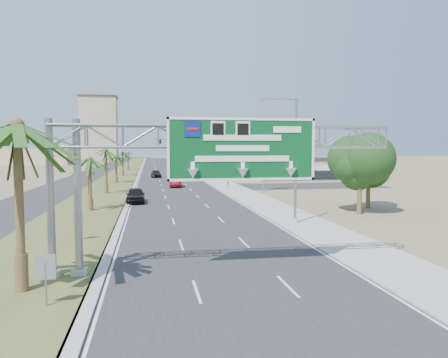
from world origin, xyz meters
TOP-DOWN VIEW (x-y plane):
  - road at (0.00, 110.00)m, footprint 12.00×300.00m
  - sidewalk_right at (8.50, 110.00)m, footprint 4.00×300.00m
  - median_grass at (-10.00, 110.00)m, footprint 7.00×300.00m
  - opposing_road at (-17.00, 110.00)m, footprint 8.00×300.00m
  - sign_gantry at (-1.06, 9.93)m, footprint 16.75×1.24m
  - palm_near at (-9.20, 8.00)m, footprint 5.70×5.70m
  - palm_row_b at (-9.50, 32.00)m, footprint 3.99×3.99m
  - palm_row_c at (-9.50, 48.00)m, footprint 3.99×3.99m
  - palm_row_d at (-9.50, 66.00)m, footprint 3.99×3.99m
  - palm_row_e at (-9.50, 85.00)m, footprint 3.99×3.99m
  - palm_row_f at (-9.50, 110.00)m, footprint 3.99×3.99m
  - streetlight_near at (7.30, 22.00)m, footprint 3.27×0.44m
  - streetlight_mid at (7.30, 52.00)m, footprint 3.27×0.44m
  - streetlight_far at (7.30, 88.00)m, footprint 3.27×0.44m
  - signal_mast at (5.17, 71.97)m, footprint 10.28×0.71m
  - store_building at (22.00, 66.00)m, footprint 18.00×10.00m
  - oak_near at (15.00, 26.00)m, footprint 4.50×4.50m
  - oak_far at (18.00, 30.00)m, footprint 3.50×3.50m
  - median_signback_a at (-7.80, 6.00)m, footprint 0.75×0.08m
  - median_signback_b at (-8.50, 18.00)m, footprint 0.75×0.08m
  - tower_distant at (-32.00, 250.00)m, footprint 20.00×16.00m
  - building_distant_left at (-45.00, 160.00)m, footprint 24.00×14.00m
  - building_distant_right at (30.00, 140.00)m, footprint 20.00×12.00m
  - car_left_lane at (-5.45, 38.01)m, footprint 2.03×4.95m
  - car_mid_lane at (0.07, 57.05)m, footprint 1.85×5.02m
  - car_right_lane at (5.45, 78.76)m, footprint 2.27×4.92m
  - car_far at (-2.56, 79.65)m, footprint 2.22×4.93m
  - pole_sign_red_near at (11.80, 47.75)m, footprint 2.42×0.51m
  - pole_sign_blue at (10.89, 66.96)m, footprint 2.00×0.37m
  - pole_sign_red_far at (11.09, 77.73)m, footprint 2.12×1.20m

SIDE VIEW (x-z plane):
  - road at x=0.00m, z-range 0.00..0.02m
  - opposing_road at x=-17.00m, z-range 0.00..0.02m
  - sidewalk_right at x=8.50m, z-range 0.00..0.10m
  - median_grass at x=-10.00m, z-range 0.00..0.12m
  - car_right_lane at x=5.45m, z-range 0.00..1.37m
  - car_far at x=-2.56m, z-range 0.00..1.40m
  - car_mid_lane at x=0.07m, z-range 0.00..1.64m
  - car_left_lane at x=-5.45m, z-range 0.00..1.68m
  - median_signback_a at x=-7.80m, z-range 0.41..2.49m
  - median_signback_b at x=-8.50m, z-range 0.41..2.49m
  - store_building at x=22.00m, z-range 0.00..4.00m
  - building_distant_right at x=30.00m, z-range 0.00..5.00m
  - building_distant_left at x=-45.00m, z-range 0.00..6.00m
  - oak_far at x=18.00m, z-range 1.02..6.62m
  - palm_row_d at x=-9.50m, z-range 1.69..7.14m
  - oak_near at x=15.00m, z-range 1.13..7.93m
  - streetlight_near at x=7.30m, z-range -0.31..9.69m
  - streetlight_mid at x=7.30m, z-range -0.31..9.69m
  - streetlight_far at x=7.30m, z-range -0.31..9.69m
  - palm_row_f at x=-9.50m, z-range 1.83..7.58m
  - signal_mast at x=5.17m, z-range 0.85..8.85m
  - palm_row_b at x=-9.50m, z-range 1.93..7.87m
  - palm_row_e at x=-9.50m, z-range 2.02..8.16m
  - palm_row_c at x=-9.50m, z-range 2.29..9.04m
  - pole_sign_red_far at x=11.09m, z-range 2.12..9.58m
  - pole_sign_blue at x=10.89m, z-range 1.97..9.98m
  - sign_gantry at x=-1.06m, z-range 2.31..9.81m
  - palm_near at x=-9.20m, z-range 2.76..11.11m
  - pole_sign_red_near at x=11.80m, z-range 2.64..11.79m
  - tower_distant at x=-32.00m, z-range 0.00..35.00m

